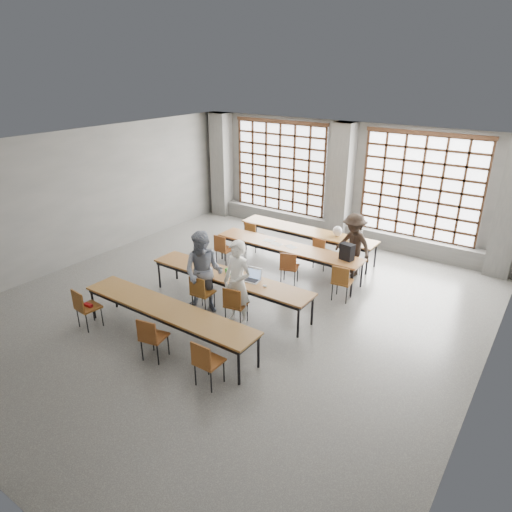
{
  "coord_description": "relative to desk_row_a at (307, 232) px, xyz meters",
  "views": [
    {
      "loc": [
        5.48,
        -7.08,
        5.04
      ],
      "look_at": [
        0.29,
        0.4,
        1.17
      ],
      "focal_mm": 32.0,
      "sensor_mm": 36.0,
      "label": 1
    }
  ],
  "objects": [
    {
      "name": "student_back",
      "position": [
        1.6,
        -0.5,
        0.15
      ],
      "size": [
        1.18,
        0.88,
        1.63
      ],
      "primitive_type": "imported",
      "rotation": [
        0.0,
        0.0,
        -0.29
      ],
      "color": "black",
      "rests_on": "floor"
    },
    {
      "name": "ceiling",
      "position": [
        0.17,
        -3.56,
        2.84
      ],
      "size": [
        11.0,
        11.0,
        0.0
      ],
      "primitive_type": "plane",
      "rotation": [
        3.14,
        0.0,
        0.0
      ],
      "color": "silver",
      "rests_on": "floor"
    },
    {
      "name": "chair_near_right",
      "position": [
        1.43,
        -5.99,
        -0.13
      ],
      "size": [
        0.43,
        0.43,
        0.88
      ],
      "color": "brown",
      "rests_on": "floor"
    },
    {
      "name": "laptop_back",
      "position": [
        1.36,
        0.11,
        0.13
      ],
      "size": [
        0.42,
        0.38,
        0.26
      ],
      "color": "silver",
      "rests_on": "desk_row_a"
    },
    {
      "name": "window_left",
      "position": [
        -2.08,
        1.86,
        1.24
      ],
      "size": [
        3.32,
        0.12,
        3.0
      ],
      "color": "white",
      "rests_on": "wall_back"
    },
    {
      "name": "chair_front_left",
      "position": [
        -0.27,
        -4.17,
        -0.13
      ],
      "size": [
        0.45,
        0.45,
        0.88
      ],
      "color": "brown",
      "rests_on": "floor"
    },
    {
      "name": "desk_row_d",
      "position": [
        -0.08,
        -5.36,
        0.0
      ],
      "size": [
        4.0,
        0.7,
        0.73
      ],
      "color": "brown",
      "rests_on": "floor"
    },
    {
      "name": "column_mid",
      "position": [
        0.17,
        1.66,
        1.09
      ],
      "size": [
        0.6,
        0.55,
        3.5
      ],
      "primitive_type": "cube",
      "color": "#555552",
      "rests_on": "floor"
    },
    {
      "name": "wall_left",
      "position": [
        -4.83,
        -3.56,
        1.09
      ],
      "size": [
        0.0,
        11.0,
        11.0
      ],
      "primitive_type": "plane",
      "rotation": [
        1.57,
        0.0,
        1.57
      ],
      "color": "#595957",
      "rests_on": "floor"
    },
    {
      "name": "floor",
      "position": [
        0.17,
        -3.56,
        -0.66
      ],
      "size": [
        11.0,
        11.0,
        0.0
      ],
      "primitive_type": "plane",
      "color": "#50504D",
      "rests_on": "ground"
    },
    {
      "name": "sill_ledge",
      "position": [
        0.17,
        1.74,
        -0.41
      ],
      "size": [
        9.8,
        0.35,
        0.5
      ],
      "primitive_type": "cube",
      "color": "#555552",
      "rests_on": "floor"
    },
    {
      "name": "student_female",
      "position": [
        -0.28,
        -4.04,
        0.25
      ],
      "size": [
        1.08,
        0.96,
        1.82
      ],
      "primitive_type": "imported",
      "rotation": [
        0.0,
        0.0,
        0.37
      ],
      "color": "#182649",
      "rests_on": "floor"
    },
    {
      "name": "chair_back_left",
      "position": [
        -1.4,
        -0.63,
        -0.13
      ],
      "size": [
        0.44,
        0.44,
        0.88
      ],
      "color": "brown",
      "rests_on": "floor"
    },
    {
      "name": "chair_mid_right",
      "position": [
        1.98,
        -1.95,
        -0.13
      ],
      "size": [
        0.46,
        0.46,
        0.88
      ],
      "color": "brown",
      "rests_on": "floor"
    },
    {
      "name": "chair_back_mid",
      "position": [
        0.79,
        -0.63,
        -0.13
      ],
      "size": [
        0.49,
        0.49,
        0.88
      ],
      "color": "brown",
      "rests_on": "floor"
    },
    {
      "name": "desk_row_a",
      "position": [
        0.0,
        0.0,
        0.0
      ],
      "size": [
        4.0,
        0.7,
        0.73
      ],
      "color": "brown",
      "rests_on": "floor"
    },
    {
      "name": "mouse",
      "position": [
        0.97,
        -3.56,
        0.08
      ],
      "size": [
        0.11,
        0.09,
        0.04
      ],
      "primitive_type": "ellipsoid",
      "rotation": [
        0.0,
        0.0,
        -0.3
      ],
      "color": "white",
      "rests_on": "desk_row_c"
    },
    {
      "name": "phone",
      "position": [
        0.2,
        -3.64,
        0.07
      ],
      "size": [
        0.13,
        0.06,
        0.01
      ],
      "primitive_type": "cube",
      "rotation": [
        0.0,
        0.0,
        -0.0
      ],
      "color": "black",
      "rests_on": "desk_row_c"
    },
    {
      "name": "plastic_bag",
      "position": [
        0.9,
        0.05,
        0.21
      ],
      "size": [
        0.27,
        0.21,
        0.29
      ],
      "primitive_type": "ellipsoid",
      "rotation": [
        0.0,
        0.0,
        -0.02
      ],
      "color": "white",
      "rests_on": "desk_row_a"
    },
    {
      "name": "laptop_front",
      "position": [
        0.56,
        -3.43,
        0.13
      ],
      "size": [
        0.39,
        0.34,
        0.26
      ],
      "color": "#B8B8BD",
      "rests_on": "desk_row_c"
    },
    {
      "name": "chair_near_left",
      "position": [
        -1.78,
        -5.99,
        -0.13
      ],
      "size": [
        0.46,
        0.47,
        0.88
      ],
      "color": "brown",
      "rests_on": "floor"
    },
    {
      "name": "wall_back",
      "position": [
        0.17,
        1.94,
        1.09
      ],
      "size": [
        10.0,
        0.0,
        10.0
      ],
      "primitive_type": "plane",
      "rotation": [
        1.57,
        0.0,
        0.0
      ],
      "color": "#595957",
      "rests_on": "floor"
    },
    {
      "name": "chair_back_right",
      "position": [
        1.58,
        -0.63,
        -0.13
      ],
      "size": [
        0.52,
        0.52,
        0.88
      ],
      "color": "brown",
      "rests_on": "floor"
    },
    {
      "name": "desk_row_c",
      "position": [
        0.02,
        -3.54,
        0.0
      ],
      "size": [
        4.0,
        0.7,
        0.73
      ],
      "color": "brown",
      "rests_on": "floor"
    },
    {
      "name": "chair_front_right",
      "position": [
        0.63,
        -4.17,
        -0.13
      ],
      "size": [
        0.49,
        0.49,
        0.88
      ],
      "color": "brown",
      "rests_on": "floor"
    },
    {
      "name": "green_box",
      "position": [
        -0.03,
        -3.46,
        0.11
      ],
      "size": [
        0.27,
        0.16,
        0.09
      ],
      "primitive_type": "cube",
      "rotation": [
        0.0,
        0.0,
        -0.31
      ],
      "color": "green",
      "rests_on": "desk_row_c"
    },
    {
      "name": "student_male",
      "position": [
        0.62,
        -4.04,
        0.25
      ],
      "size": [
        0.69,
        0.48,
        1.82
      ],
      "primitive_type": "imported",
      "rotation": [
        0.0,
        0.0,
        -0.07
      ],
      "color": "white",
      "rests_on": "floor"
    },
    {
      "name": "column_right",
      "position": [
        4.67,
        1.66,
        1.09
      ],
      "size": [
        0.6,
        0.55,
        3.5
      ],
      "primitive_type": "cube",
      "color": "#555552",
      "rests_on": "floor"
    },
    {
      "name": "chair_mid_centre",
      "position": [
        0.59,
        -1.95,
        -0.13
      ],
      "size": [
        0.53,
        0.53,
        0.88
      ],
      "color": "brown",
      "rests_on": "floor"
    },
    {
      "name": "backpack",
      "position": [
        1.77,
        -1.27,
        0.27
      ],
      "size": [
        0.36,
        0.26,
        0.4
      ],
      "primitive_type": "cube",
      "rotation": [
        0.0,
        0.0,
        -0.21
      ],
      "color": "black",
      "rests_on": "desk_row_b"
    },
    {
      "name": "wall_right",
      "position": [
        5.17,
        -3.56,
        1.09
      ],
      "size": [
        0.0,
        11.0,
        11.0
      ],
      "primitive_type": "plane",
      "rotation": [
        1.57,
        0.0,
        -1.57
      ],
      "color": "#595957",
      "rests_on": "floor"
    },
    {
      "name": "chair_near_mid",
      "position": [
        0.14,
        -5.99,
        -0.13
      ],
      "size": [
        0.5,
        0.5,
        0.88
      ],
      "color": "brown",
      "rests_on": "floor"
    },
    {
      "name": "chair_mid_left",
      "position": [
        -1.44,
        -1.95,
        -0.13
      ],
      "size": [
        0.44,
        0.44,
        0.88
      ],
      "color": "brown",
      "rests_on": "floor"
    },
    {
      "name": "paper_sheet_a",
      "position": [
        -0.43,
        -1.27,
        0.07
      ],
      "size": [
        0.31,
        0.23,
        0.0
      ],
      "primitive_type": "cube",
      "rotation": [
        0.0,
        0.0,
        0.07
      ],
      "color": "white",
      "rests_on": "desk_row_b"
    },
    {
      "name": "desk_row_b",
      "position": [
        0.17,
        -1.32,
        0.0
      ],
      "size": [
        4.0,
        0.7,
        0.73
      ],
      "color": "brown",
      "rests_on": "floor"
    },
    {
      "name": "paper_sheet_b",
      "position": [
        -0.13,
        -1.37,
        0.07
      ],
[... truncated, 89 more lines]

